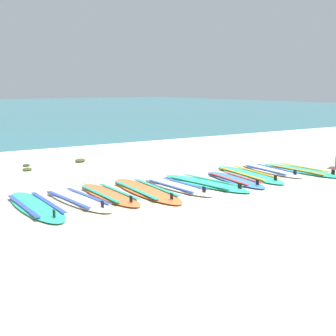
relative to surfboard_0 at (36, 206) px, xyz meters
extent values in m
plane|color=beige|center=(3.41, -0.37, -0.04)|extent=(80.00, 80.00, 0.00)
cube|color=white|center=(3.41, 5.90, 0.02)|extent=(80.00, 0.84, 0.11)
ellipsoid|color=#2DB793|center=(0.00, 0.00, 0.00)|extent=(0.60, 2.36, 0.07)
cube|color=#334CB2|center=(-0.21, 0.00, 0.04)|extent=(0.09, 1.65, 0.01)
cube|color=#334CB2|center=(0.21, 0.00, 0.04)|extent=(0.09, 1.65, 0.01)
cube|color=black|center=(0.00, -0.92, 0.09)|extent=(0.01, 0.09, 0.11)
ellipsoid|color=silver|center=(0.76, 0.03, 0.00)|extent=(0.76, 2.24, 0.07)
cube|color=#334CB2|center=(0.56, 0.01, 0.04)|extent=(0.23, 1.54, 0.01)
cube|color=#334CB2|center=(0.96, 0.05, 0.04)|extent=(0.23, 1.54, 0.01)
cube|color=black|center=(0.84, -0.82, 0.09)|extent=(0.02, 0.09, 0.11)
ellipsoid|color=orange|center=(1.40, 0.07, 0.00)|extent=(0.56, 2.17, 0.07)
cube|color=teal|center=(1.20, 0.07, 0.04)|extent=(0.09, 1.51, 0.01)
cube|color=teal|center=(1.59, 0.08, 0.04)|extent=(0.09, 1.51, 0.01)
cube|color=black|center=(1.40, -0.77, 0.09)|extent=(0.01, 0.09, 0.11)
ellipsoid|color=orange|center=(2.14, -0.01, 0.00)|extent=(0.75, 2.54, 0.07)
cube|color=teal|center=(1.91, 0.00, 0.04)|extent=(0.17, 1.76, 0.01)
cube|color=teal|center=(2.36, -0.02, 0.04)|extent=(0.17, 1.76, 0.01)
cube|color=black|center=(2.09, -0.99, 0.09)|extent=(0.02, 0.09, 0.11)
ellipsoid|color=silver|center=(2.84, -0.07, 0.00)|extent=(0.65, 2.10, 0.07)
cube|color=#334CB2|center=(2.65, -0.08, 0.04)|extent=(0.17, 1.45, 0.01)
cube|color=#334CB2|center=(3.02, -0.06, 0.04)|extent=(0.17, 1.45, 0.01)
cube|color=black|center=(2.89, -0.87, 0.09)|extent=(0.02, 0.09, 0.11)
ellipsoid|color=#2DB793|center=(3.51, -0.12, 0.00)|extent=(0.94, 2.38, 0.07)
cube|color=teal|center=(3.30, -0.15, 0.04)|extent=(0.34, 1.61, 0.01)
cube|color=teal|center=(3.71, -0.09, 0.04)|extent=(0.34, 1.61, 0.01)
cube|color=black|center=(3.65, -1.01, 0.09)|extent=(0.03, 0.09, 0.11)
ellipsoid|color=#3875CC|center=(4.27, -0.17, 0.00)|extent=(0.73, 2.06, 0.07)
cube|color=#D13838|center=(4.09, -0.15, 0.04)|extent=(0.23, 1.41, 0.01)
cube|color=#D13838|center=(4.45, -0.19, 0.04)|extent=(0.23, 1.41, 0.01)
cube|color=black|center=(4.18, -0.95, 0.09)|extent=(0.02, 0.09, 0.11)
ellipsoid|color=#2DB793|center=(4.92, 0.09, 0.00)|extent=(0.90, 2.45, 0.07)
cube|color=gold|center=(4.71, 0.12, 0.04)|extent=(0.30, 1.67, 0.01)
cube|color=gold|center=(5.14, 0.06, 0.04)|extent=(0.30, 1.67, 0.01)
cube|color=black|center=(4.81, -0.84, 0.09)|extent=(0.02, 0.09, 0.11)
ellipsoid|color=white|center=(5.69, 0.15, 0.00)|extent=(0.64, 2.04, 0.07)
cube|color=#334CB2|center=(5.51, 0.16, 0.04)|extent=(0.17, 1.41, 0.01)
cube|color=#334CB2|center=(5.87, 0.13, 0.04)|extent=(0.17, 1.41, 0.01)
cube|color=black|center=(5.64, -0.64, 0.09)|extent=(0.02, 0.09, 0.11)
ellipsoid|color=#2DB793|center=(6.33, -0.21, 0.00)|extent=(0.65, 2.28, 0.07)
cube|color=gold|center=(6.13, -0.22, 0.04)|extent=(0.14, 1.59, 0.01)
cube|color=gold|center=(6.54, -0.20, 0.04)|extent=(0.14, 1.59, 0.01)
cube|color=black|center=(6.37, -1.09, 0.09)|extent=(0.02, 0.09, 0.11)
ellipsoid|color=#2D381E|center=(1.03, 4.12, 0.00)|extent=(0.18, 0.15, 0.06)
ellipsoid|color=#384723|center=(0.87, 3.49, 0.00)|extent=(0.23, 0.18, 0.08)
ellipsoid|color=#384723|center=(2.43, 3.98, 0.01)|extent=(0.28, 0.23, 0.10)
camera|label=1|loc=(-2.17, -7.37, 1.98)|focal=48.37mm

